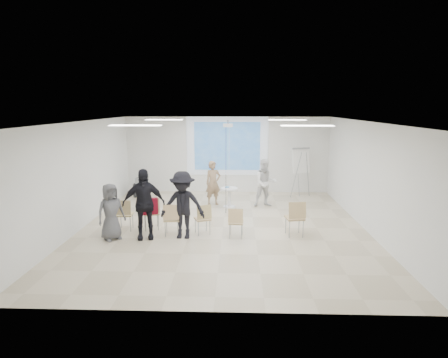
{
  "coord_description": "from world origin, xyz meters",
  "views": [
    {
      "loc": [
        0.38,
        -10.26,
        3.43
      ],
      "look_at": [
        0.0,
        0.8,
        1.25
      ],
      "focal_mm": 30.0,
      "sensor_mm": 36.0,
      "label": 1
    }
  ],
  "objects_px": {
    "chair_left_mid": "(151,211)",
    "laptop": "(172,218)",
    "player_left": "(213,180)",
    "flipchart_easel": "(301,161)",
    "pedestal_table": "(229,196)",
    "chair_center": "(203,217)",
    "chair_left_inner": "(172,217)",
    "audience_outer": "(111,208)",
    "chair_far_left": "(124,212)",
    "audience_mid": "(183,201)",
    "audience_left": "(143,199)",
    "player_right": "(265,180)",
    "chair_right_inner": "(236,220)",
    "chair_right_far": "(296,216)",
    "av_cart": "(141,188)"
  },
  "relations": [
    {
      "from": "player_left",
      "to": "chair_left_inner",
      "type": "xyz_separation_m",
      "value": [
        -0.9,
        -3.25,
        -0.35
      ]
    },
    {
      "from": "chair_left_inner",
      "to": "audience_outer",
      "type": "relative_size",
      "value": 0.53
    },
    {
      "from": "chair_far_left",
      "to": "audience_mid",
      "type": "xyz_separation_m",
      "value": [
        1.7,
        -0.52,
        0.48
      ]
    },
    {
      "from": "pedestal_table",
      "to": "av_cart",
      "type": "distance_m",
      "value": 3.69
    },
    {
      "from": "player_right",
      "to": "audience_outer",
      "type": "height_order",
      "value": "player_right"
    },
    {
      "from": "pedestal_table",
      "to": "chair_center",
      "type": "distance_m",
      "value": 2.83
    },
    {
      "from": "chair_right_far",
      "to": "laptop",
      "type": "bearing_deg",
      "value": 171.76
    },
    {
      "from": "chair_right_far",
      "to": "player_right",
      "type": "bearing_deg",
      "value": 92.95
    },
    {
      "from": "chair_left_inner",
      "to": "laptop",
      "type": "relative_size",
      "value": 2.73
    },
    {
      "from": "audience_outer",
      "to": "flipchart_easel",
      "type": "distance_m",
      "value": 7.41
    },
    {
      "from": "pedestal_table",
      "to": "player_left",
      "type": "height_order",
      "value": "player_left"
    },
    {
      "from": "chair_center",
      "to": "chair_right_far",
      "type": "distance_m",
      "value": 2.46
    },
    {
      "from": "av_cart",
      "to": "player_right",
      "type": "bearing_deg",
      "value": -10.88
    },
    {
      "from": "chair_left_inner",
      "to": "flipchart_easel",
      "type": "xyz_separation_m",
      "value": [
        4.12,
        4.48,
        0.87
      ]
    },
    {
      "from": "laptop",
      "to": "audience_outer",
      "type": "bearing_deg",
      "value": 10.32
    },
    {
      "from": "player_right",
      "to": "chair_center",
      "type": "height_order",
      "value": "player_right"
    },
    {
      "from": "player_left",
      "to": "chair_right_far",
      "type": "distance_m",
      "value": 3.99
    },
    {
      "from": "chair_left_inner",
      "to": "chair_far_left",
      "type": "bearing_deg",
      "value": 160.11
    },
    {
      "from": "pedestal_table",
      "to": "av_cart",
      "type": "xyz_separation_m",
      "value": [
        -3.4,
        1.43,
        -0.05
      ]
    },
    {
      "from": "player_left",
      "to": "flipchart_easel",
      "type": "xyz_separation_m",
      "value": [
        3.22,
        1.23,
        0.51
      ]
    },
    {
      "from": "chair_right_far",
      "to": "audience_outer",
      "type": "height_order",
      "value": "audience_outer"
    },
    {
      "from": "player_left",
      "to": "av_cart",
      "type": "bearing_deg",
      "value": 131.58
    },
    {
      "from": "chair_far_left",
      "to": "chair_right_inner",
      "type": "height_order",
      "value": "chair_far_left"
    },
    {
      "from": "chair_center",
      "to": "flipchart_easel",
      "type": "relative_size",
      "value": 0.45
    },
    {
      "from": "chair_center",
      "to": "pedestal_table",
      "type": "bearing_deg",
      "value": 55.69
    },
    {
      "from": "player_right",
      "to": "chair_left_mid",
      "type": "bearing_deg",
      "value": -151.25
    },
    {
      "from": "chair_left_mid",
      "to": "audience_left",
      "type": "bearing_deg",
      "value": -109.97
    },
    {
      "from": "chair_far_left",
      "to": "flipchart_easel",
      "type": "height_order",
      "value": "flipchart_easel"
    },
    {
      "from": "flipchart_easel",
      "to": "av_cart",
      "type": "distance_m",
      "value": 6.14
    },
    {
      "from": "pedestal_table",
      "to": "av_cart",
      "type": "bearing_deg",
      "value": 157.18
    },
    {
      "from": "player_left",
      "to": "chair_right_inner",
      "type": "distance_m",
      "value": 3.47
    },
    {
      "from": "player_left",
      "to": "av_cart",
      "type": "xyz_separation_m",
      "value": [
        -2.83,
        1.07,
        -0.54
      ]
    },
    {
      "from": "chair_left_inner",
      "to": "chair_right_far",
      "type": "xyz_separation_m",
      "value": [
        3.28,
        0.07,
        0.05
      ]
    },
    {
      "from": "chair_left_mid",
      "to": "audience_outer",
      "type": "bearing_deg",
      "value": -155.78
    },
    {
      "from": "laptop",
      "to": "chair_left_mid",
      "type": "bearing_deg",
      "value": -34.57
    },
    {
      "from": "laptop",
      "to": "audience_mid",
      "type": "xyz_separation_m",
      "value": [
        0.32,
        -0.22,
        0.53
      ]
    },
    {
      "from": "flipchart_easel",
      "to": "audience_left",
      "type": "bearing_deg",
      "value": -153.96
    },
    {
      "from": "pedestal_table",
      "to": "chair_right_inner",
      "type": "distance_m",
      "value": 3.01
    },
    {
      "from": "chair_right_far",
      "to": "chair_left_mid",
      "type": "bearing_deg",
      "value": 166.29
    },
    {
      "from": "player_left",
      "to": "chair_left_inner",
      "type": "bearing_deg",
      "value": -133.15
    },
    {
      "from": "chair_center",
      "to": "laptop",
      "type": "relative_size",
      "value": 2.6
    },
    {
      "from": "chair_right_inner",
      "to": "flipchart_easel",
      "type": "height_order",
      "value": "flipchart_easel"
    },
    {
      "from": "pedestal_table",
      "to": "audience_left",
      "type": "relative_size",
      "value": 0.33
    },
    {
      "from": "audience_left",
      "to": "player_right",
      "type": "bearing_deg",
      "value": 32.58
    },
    {
      "from": "chair_left_mid",
      "to": "laptop",
      "type": "distance_m",
      "value": 0.75
    },
    {
      "from": "player_left",
      "to": "av_cart",
      "type": "relative_size",
      "value": 2.38
    },
    {
      "from": "laptop",
      "to": "audience_left",
      "type": "distance_m",
      "value": 0.94
    },
    {
      "from": "chair_right_inner",
      "to": "player_left",
      "type": "bearing_deg",
      "value": 107.68
    },
    {
      "from": "player_left",
      "to": "flipchart_easel",
      "type": "bearing_deg",
      "value": -6.74
    },
    {
      "from": "chair_left_inner",
      "to": "chair_right_far",
      "type": "distance_m",
      "value": 3.28
    }
  ]
}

